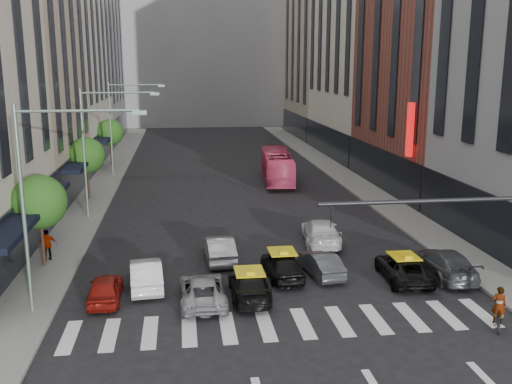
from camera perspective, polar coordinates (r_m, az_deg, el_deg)
name	(u,v)px	position (r m, az deg, el deg)	size (l,w,h in m)	color
ground	(296,341)	(23.43, 4.04, -14.61)	(160.00, 160.00, 0.00)	black
sidewalk_left	(100,189)	(52.00, -15.34, 0.34)	(3.00, 96.00, 0.15)	slate
sidewalk_right	(353,182)	(53.88, 9.66, 1.03)	(3.00, 96.00, 0.15)	slate
building_left_b	(16,48)	(50.04, -22.88, 13.12)	(8.00, 16.00, 24.00)	tan
building_left_d	(87,34)	(86.44, -16.58, 14.93)	(8.00, 18.00, 30.00)	gray
building_right_b	(432,37)	(52.02, 17.20, 14.58)	(8.00, 18.00, 26.00)	brown
building_right_d	(322,42)	(88.08, 6.66, 14.65)	(8.00, 18.00, 28.00)	tan
building_far	(202,23)	(105.74, -5.44, 16.48)	(30.00, 10.00, 36.00)	gray
tree_near	(39,202)	(32.08, -20.85, -0.94)	(2.88, 2.88, 4.95)	black
tree_mid	(87,155)	(47.52, -16.57, 3.53)	(2.88, 2.88, 4.95)	black
tree_far	(110,132)	(63.23, -14.39, 5.79)	(2.88, 2.88, 4.95)	black
streetlamp_near	(45,182)	(25.51, -20.39, 0.96)	(5.38, 0.25, 9.00)	gray
streetlamp_mid	(97,136)	(41.08, -15.60, 5.42)	(5.38, 0.25, 9.00)	gray
streetlamp_far	(120,116)	(56.89, -13.43, 7.41)	(5.38, 0.25, 9.00)	gray
traffic_signal	(502,232)	(23.65, 23.35, -3.73)	(10.10, 0.20, 6.00)	black
liberty_sign	(410,130)	(44.05, 15.15, 6.03)	(0.30, 0.70, 4.00)	red
car_red	(105,288)	(27.57, -14.86, -9.28)	(1.48, 3.67, 1.25)	maroon
car_white_front	(146,274)	(28.70, -10.94, -8.03)	(1.49, 4.28, 1.41)	silver
car_silver	(203,290)	(26.61, -5.37, -9.71)	(2.07, 4.49, 1.25)	#99989D
taxi_left	(249,285)	(27.02, -0.67, -9.26)	(1.80, 4.43, 1.29)	black
taxi_center	(282,265)	(29.45, 2.62, -7.28)	(1.64, 4.09, 1.39)	black
car_grey_mid	(321,264)	(29.98, 6.48, -7.12)	(1.33, 3.81, 1.26)	#36383D
taxi_right	(403,268)	(30.12, 14.50, -7.38)	(2.07, 4.48, 1.25)	black
car_grey_curb	(445,263)	(31.14, 18.35, -6.78)	(2.00, 4.93, 1.43)	#3D4045
car_row2_left	(219,248)	(31.96, -3.70, -5.65)	(1.51, 4.32, 1.42)	#9A9BA0
car_row2_right	(321,232)	(35.15, 6.49, -3.95)	(2.08, 5.12, 1.49)	silver
bus	(277,166)	(53.33, 2.12, 2.61)	(2.47, 10.54, 2.94)	#E4436F
motorcycle	(497,319)	(26.12, 22.99, -11.62)	(0.57, 1.62, 0.85)	black
rider	(500,291)	(25.66, 23.23, -9.10)	(0.59, 0.39, 1.61)	gray
pedestrian_far	(47,245)	(33.49, -20.14, -4.99)	(1.03, 0.43, 1.75)	gray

